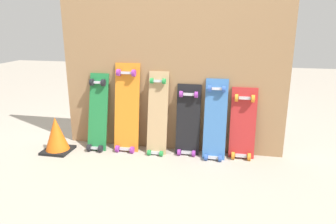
{
  "coord_description": "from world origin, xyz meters",
  "views": [
    {
      "loc": [
        0.56,
        -2.77,
        1.21
      ],
      "look_at": [
        0.0,
        -0.07,
        0.4
      ],
      "focal_mm": 33.94,
      "sensor_mm": 36.0,
      "label": 1
    }
  ],
  "objects_px": {
    "skateboard_natural": "(157,117)",
    "traffic_cone": "(56,135)",
    "skateboard_red": "(243,127)",
    "skateboard_orange": "(127,111)",
    "skateboard_blue": "(215,123)",
    "skateboard_green": "(98,115)",
    "skateboard_black": "(188,123)"
  },
  "relations": [
    {
      "from": "skateboard_blue",
      "to": "skateboard_red",
      "type": "xyz_separation_m",
      "value": [
        0.24,
        0.04,
        -0.03
      ]
    },
    {
      "from": "skateboard_green",
      "to": "skateboard_blue",
      "type": "height_order",
      "value": "skateboard_green"
    },
    {
      "from": "skateboard_blue",
      "to": "skateboard_orange",
      "type": "bearing_deg",
      "value": 179.19
    },
    {
      "from": "skateboard_orange",
      "to": "skateboard_natural",
      "type": "bearing_deg",
      "value": -1.39
    },
    {
      "from": "skateboard_green",
      "to": "skateboard_blue",
      "type": "distance_m",
      "value": 1.11
    },
    {
      "from": "skateboard_black",
      "to": "skateboard_blue",
      "type": "height_order",
      "value": "skateboard_blue"
    },
    {
      "from": "skateboard_orange",
      "to": "skateboard_natural",
      "type": "height_order",
      "value": "skateboard_orange"
    },
    {
      "from": "skateboard_red",
      "to": "traffic_cone",
      "type": "relative_size",
      "value": 2.06
    },
    {
      "from": "skateboard_green",
      "to": "skateboard_blue",
      "type": "relative_size",
      "value": 1.01
    },
    {
      "from": "skateboard_natural",
      "to": "traffic_cone",
      "type": "bearing_deg",
      "value": -168.15
    },
    {
      "from": "skateboard_natural",
      "to": "skateboard_red",
      "type": "height_order",
      "value": "skateboard_natural"
    },
    {
      "from": "skateboard_green",
      "to": "skateboard_black",
      "type": "relative_size",
      "value": 1.1
    },
    {
      "from": "skateboard_blue",
      "to": "skateboard_red",
      "type": "height_order",
      "value": "skateboard_blue"
    },
    {
      "from": "skateboard_orange",
      "to": "traffic_cone",
      "type": "bearing_deg",
      "value": -162.22
    },
    {
      "from": "skateboard_black",
      "to": "skateboard_red",
      "type": "bearing_deg",
      "value": 1.04
    },
    {
      "from": "skateboard_natural",
      "to": "skateboard_red",
      "type": "relative_size",
      "value": 1.19
    },
    {
      "from": "skateboard_natural",
      "to": "skateboard_blue",
      "type": "distance_m",
      "value": 0.53
    },
    {
      "from": "skateboard_green",
      "to": "traffic_cone",
      "type": "height_order",
      "value": "skateboard_green"
    },
    {
      "from": "skateboard_black",
      "to": "skateboard_red",
      "type": "relative_size",
      "value": 1.02
    },
    {
      "from": "skateboard_orange",
      "to": "traffic_cone",
      "type": "xyz_separation_m",
      "value": [
        -0.63,
        -0.2,
        -0.21
      ]
    },
    {
      "from": "skateboard_green",
      "to": "skateboard_natural",
      "type": "distance_m",
      "value": 0.58
    },
    {
      "from": "skateboard_green",
      "to": "skateboard_natural",
      "type": "bearing_deg",
      "value": 1.79
    },
    {
      "from": "skateboard_black",
      "to": "traffic_cone",
      "type": "bearing_deg",
      "value": -169.54
    },
    {
      "from": "skateboard_black",
      "to": "skateboard_red",
      "type": "height_order",
      "value": "skateboard_black"
    },
    {
      "from": "skateboard_green",
      "to": "skateboard_blue",
      "type": "bearing_deg",
      "value": 0.71
    },
    {
      "from": "skateboard_black",
      "to": "skateboard_blue",
      "type": "bearing_deg",
      "value": -7.59
    },
    {
      "from": "skateboard_orange",
      "to": "skateboard_black",
      "type": "relative_size",
      "value": 1.24
    },
    {
      "from": "skateboard_orange",
      "to": "skateboard_red",
      "type": "height_order",
      "value": "skateboard_orange"
    },
    {
      "from": "skateboard_green",
      "to": "skateboard_black",
      "type": "distance_m",
      "value": 0.87
    },
    {
      "from": "skateboard_blue",
      "to": "skateboard_black",
      "type": "bearing_deg",
      "value": 172.41
    },
    {
      "from": "skateboard_natural",
      "to": "traffic_cone",
      "type": "xyz_separation_m",
      "value": [
        -0.93,
        -0.2,
        -0.18
      ]
    },
    {
      "from": "skateboard_green",
      "to": "skateboard_red",
      "type": "distance_m",
      "value": 1.36
    }
  ]
}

